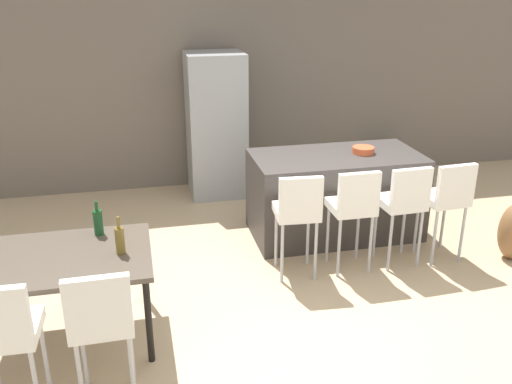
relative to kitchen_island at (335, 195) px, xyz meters
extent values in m
plane|color=tan|center=(-0.47, -0.98, -0.46)|extent=(10.00, 10.00, 0.00)
cube|color=#665B51|center=(-0.47, 1.98, 0.99)|extent=(10.00, 0.12, 2.90)
cube|color=#383330|center=(0.00, 0.00, 0.00)|extent=(1.82, 0.92, 0.92)
cube|color=white|center=(-0.68, -0.78, 0.19)|extent=(0.43, 0.43, 0.08)
cube|color=white|center=(-0.70, -0.95, 0.41)|extent=(0.40, 0.09, 0.36)
cylinder|color=#B2B2B7|center=(-0.83, -0.61, -0.16)|extent=(0.03, 0.03, 0.61)
cylinder|color=#B2B2B7|center=(-0.51, -0.63, -0.16)|extent=(0.03, 0.03, 0.61)
cylinder|color=#B2B2B7|center=(-0.85, -0.93, -0.16)|extent=(0.03, 0.03, 0.61)
cylinder|color=#B2B2B7|center=(-0.53, -0.95, -0.16)|extent=(0.03, 0.03, 0.61)
cube|color=white|center=(-0.14, -0.78, 0.19)|extent=(0.40, 0.40, 0.08)
cube|color=white|center=(-0.14, -0.95, 0.41)|extent=(0.40, 0.06, 0.36)
cylinder|color=#B2B2B7|center=(-0.30, -0.62, -0.16)|extent=(0.03, 0.03, 0.61)
cylinder|color=#B2B2B7|center=(0.02, -0.62, -0.16)|extent=(0.03, 0.03, 0.61)
cylinder|color=#B2B2B7|center=(-0.30, -0.94, -0.16)|extent=(0.03, 0.03, 0.61)
cylinder|color=#B2B2B7|center=(0.02, -0.94, -0.16)|extent=(0.03, 0.03, 0.61)
cube|color=white|center=(0.38, -0.78, 0.19)|extent=(0.42, 0.42, 0.08)
cube|color=white|center=(0.38, -0.95, 0.41)|extent=(0.40, 0.08, 0.36)
cylinder|color=#B2B2B7|center=(0.21, -0.63, -0.16)|extent=(0.03, 0.03, 0.61)
cylinder|color=#B2B2B7|center=(0.53, -0.61, -0.16)|extent=(0.03, 0.03, 0.61)
cylinder|color=#B2B2B7|center=(0.22, -0.95, -0.16)|extent=(0.03, 0.03, 0.61)
cylinder|color=#B2B2B7|center=(0.54, -0.93, -0.16)|extent=(0.03, 0.03, 0.61)
cube|color=white|center=(0.84, -0.78, 0.19)|extent=(0.43, 0.43, 0.08)
cube|color=white|center=(0.85, -0.95, 0.41)|extent=(0.40, 0.09, 0.36)
cylinder|color=#B2B2B7|center=(0.67, -0.63, -0.16)|extent=(0.03, 0.03, 0.61)
cylinder|color=#B2B2B7|center=(0.99, -0.61, -0.16)|extent=(0.03, 0.03, 0.61)
cylinder|color=#B2B2B7|center=(0.69, -0.95, -0.16)|extent=(0.03, 0.03, 0.61)
cylinder|color=#B2B2B7|center=(1.01, -0.93, -0.16)|extent=(0.03, 0.03, 0.61)
cube|color=#4C4238|center=(-2.69, -1.41, 0.26)|extent=(1.28, 0.96, 0.04)
cylinder|color=black|center=(-3.27, -0.99, -0.11)|extent=(0.05, 0.05, 0.70)
cylinder|color=black|center=(-2.11, -0.99, -0.11)|extent=(0.05, 0.05, 0.70)
cylinder|color=black|center=(-2.11, -1.83, -0.11)|extent=(0.05, 0.05, 0.70)
cube|color=white|center=(-2.98, -2.19, 0.19)|extent=(0.41, 0.41, 0.08)
cylinder|color=#B2B2B7|center=(-2.82, -2.04, -0.16)|extent=(0.03, 0.03, 0.61)
cube|color=white|center=(-2.41, -2.19, 0.19)|extent=(0.41, 0.41, 0.08)
cube|color=white|center=(-2.40, -2.36, 0.41)|extent=(0.40, 0.07, 0.36)
cylinder|color=#B2B2B7|center=(-2.57, -2.03, -0.16)|extent=(0.03, 0.03, 0.61)
cylinder|color=#B2B2B7|center=(-2.25, -2.03, -0.16)|extent=(0.03, 0.03, 0.61)
cylinder|color=#B2B2B7|center=(-2.56, -2.35, -0.16)|extent=(0.03, 0.03, 0.61)
cylinder|color=#B2B2B7|center=(-2.24, -2.35, -0.16)|extent=(0.03, 0.03, 0.61)
cylinder|color=#194723|center=(-2.45, -1.08, 0.38)|extent=(0.08, 0.08, 0.21)
cylinder|color=#194723|center=(-2.45, -1.08, 0.53)|extent=(0.03, 0.03, 0.08)
cylinder|color=brown|center=(-2.28, -1.46, 0.38)|extent=(0.07, 0.07, 0.21)
cylinder|color=brown|center=(-2.28, -1.46, 0.54)|extent=(0.02, 0.02, 0.09)
cube|color=#939699|center=(-1.07, 1.54, 0.46)|extent=(0.72, 0.68, 1.84)
cylinder|color=#C6512D|center=(0.30, 0.00, 0.50)|extent=(0.23, 0.23, 0.07)
cylinder|color=beige|center=(1.42, 1.53, -0.35)|extent=(0.24, 0.24, 0.22)
sphere|color=#2D6B33|center=(1.42, 1.53, -0.08)|extent=(0.35, 0.35, 0.35)
camera|label=1|loc=(-2.10, -5.37, 2.25)|focal=38.98mm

